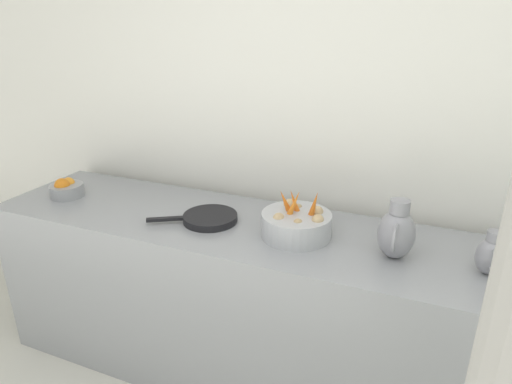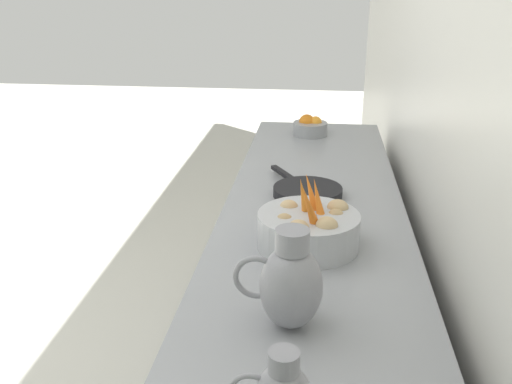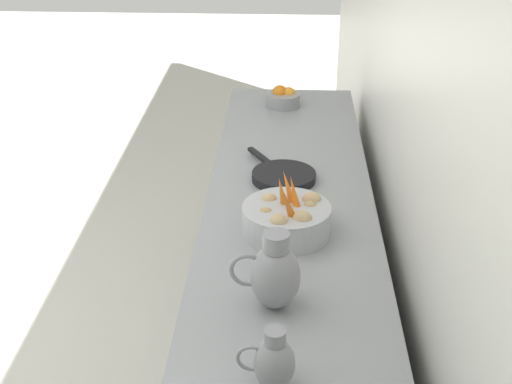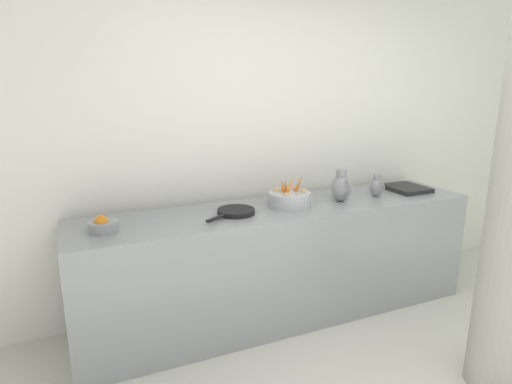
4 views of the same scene
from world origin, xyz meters
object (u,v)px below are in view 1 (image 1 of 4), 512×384
(vegetable_colander, at_px, (297,223))
(skillet_on_counter, at_px, (209,218))
(orange_bowl, at_px, (66,189))
(metal_pitcher_tall, at_px, (396,232))
(metal_pitcher_short, at_px, (491,255))

(vegetable_colander, xyz_separation_m, skillet_on_counter, (0.02, -0.44, -0.04))
(orange_bowl, relative_size, metal_pitcher_tall, 0.71)
(metal_pitcher_tall, height_order, metal_pitcher_short, metal_pitcher_tall)
(metal_pitcher_short, bearing_deg, vegetable_colander, -91.93)
(orange_bowl, relative_size, skillet_on_counter, 0.45)
(metal_pitcher_short, bearing_deg, orange_bowl, -89.86)
(vegetable_colander, relative_size, orange_bowl, 1.76)
(orange_bowl, distance_m, metal_pitcher_tall, 1.76)
(metal_pitcher_tall, bearing_deg, metal_pitcher_short, 91.18)
(vegetable_colander, bearing_deg, orange_bowl, -88.64)
(orange_bowl, height_order, metal_pitcher_tall, metal_pitcher_tall)
(vegetable_colander, xyz_separation_m, metal_pitcher_short, (0.03, 0.78, 0.02))
(metal_pitcher_tall, relative_size, metal_pitcher_short, 1.40)
(orange_bowl, xyz_separation_m, metal_pitcher_short, (-0.01, 2.11, 0.04))
(metal_pitcher_short, distance_m, skillet_on_counter, 1.22)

